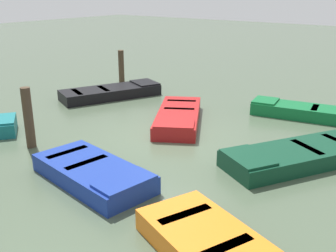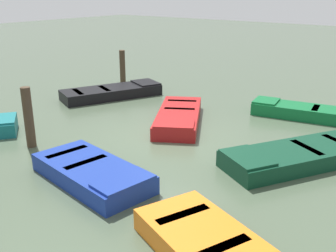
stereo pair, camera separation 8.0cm
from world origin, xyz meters
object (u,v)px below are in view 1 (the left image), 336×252
at_px(rowboat_dark_green, 296,156).
at_px(rowboat_blue, 93,173).
at_px(rowboat_red, 178,117).
at_px(mooring_piling_far_right, 28,118).
at_px(rowboat_black, 111,92).
at_px(rowboat_green, 305,111).
at_px(mooring_piling_center, 121,67).

bearing_deg(rowboat_dark_green, rowboat_blue, -12.23).
distance_m(rowboat_blue, rowboat_red, 4.55).
height_order(rowboat_red, mooring_piling_far_right, mooring_piling_far_right).
xyz_separation_m(rowboat_black, rowboat_blue, (4.82, -5.47, 0.00)).
bearing_deg(rowboat_green, rowboat_dark_green, 95.40).
xyz_separation_m(rowboat_green, rowboat_red, (-3.06, -3.01, -0.00)).
bearing_deg(rowboat_dark_green, rowboat_green, -134.59).
bearing_deg(mooring_piling_far_right, rowboat_blue, -8.12).
height_order(rowboat_blue, mooring_piling_far_right, mooring_piling_far_right).
bearing_deg(rowboat_dark_green, rowboat_black, -72.92).
distance_m(rowboat_black, mooring_piling_center, 2.60).
xyz_separation_m(rowboat_black, rowboat_red, (3.97, -1.00, 0.00)).
bearing_deg(rowboat_black, mooring_piling_far_right, -135.68).
bearing_deg(mooring_piling_far_right, rowboat_black, 110.87).
xyz_separation_m(rowboat_blue, rowboat_red, (-0.85, 4.47, -0.00)).
distance_m(rowboat_green, rowboat_dark_green, 3.96).
xyz_separation_m(rowboat_black, rowboat_dark_green, (8.11, -1.80, 0.00)).
relative_size(rowboat_black, rowboat_dark_green, 1.03).
distance_m(rowboat_green, rowboat_red, 4.29).
bearing_deg(rowboat_green, mooring_piling_far_right, 43.75).
distance_m(rowboat_dark_green, mooring_piling_far_right, 7.01).
relative_size(rowboat_blue, rowboat_red, 0.86).
relative_size(rowboat_black, mooring_piling_far_right, 2.45).
relative_size(rowboat_red, mooring_piling_center, 2.49).
distance_m(rowboat_green, rowboat_black, 7.31).
distance_m(mooring_piling_far_right, mooring_piling_center, 7.91).
bearing_deg(rowboat_red, rowboat_black, -134.57).
distance_m(rowboat_black, mooring_piling_far_right, 5.45).
bearing_deg(mooring_piling_center, rowboat_green, -0.69).
bearing_deg(mooring_piling_center, rowboat_red, -29.95).
relative_size(rowboat_red, rowboat_dark_green, 0.94).
height_order(rowboat_green, rowboat_dark_green, same).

